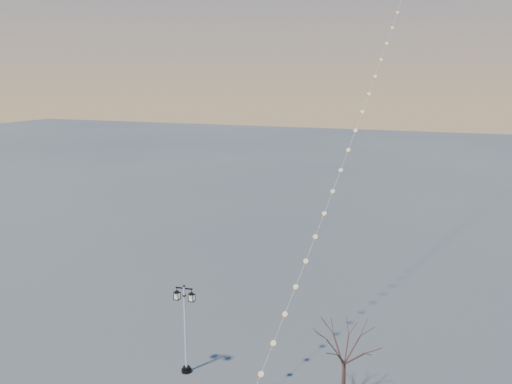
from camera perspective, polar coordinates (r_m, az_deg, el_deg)
The scene contains 3 objects.
street_lamp at distance 29.97m, azimuth -7.62°, elevation -13.93°, with size 1.30×0.57×5.12m.
bare_tree at distance 27.77m, azimuth 9.52°, elevation -16.38°, with size 2.40×2.40×3.99m.
kite_train at distance 44.07m, azimuth 13.96°, elevation 17.33°, with size 5.84×44.68×40.66m.
Camera 1 is at (10.26, -22.54, 15.91)m, focal length 37.21 mm.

